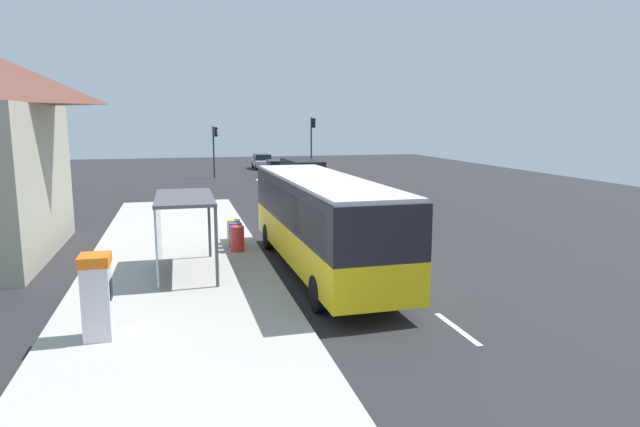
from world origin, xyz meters
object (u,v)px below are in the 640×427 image
(sedan_far, at_px, (262,161))
(recycling_bin_red, at_px, (237,239))
(bus, at_px, (321,219))
(sedan_near, at_px, (277,168))
(bus_shelter, at_px, (175,214))
(traffic_light_far_side, at_px, (215,143))
(traffic_light_near_side, at_px, (312,138))
(recycling_bin_blue, at_px, (235,235))
(ticket_machine, at_px, (97,296))
(recycling_bin_yellow, at_px, (234,232))
(white_van, at_px, (302,173))

(sedan_far, bearing_deg, recycling_bin_red, -99.84)
(bus, height_order, sedan_near, bus)
(recycling_bin_red, height_order, bus_shelter, bus_shelter)
(traffic_light_far_side, bearing_deg, recycling_bin_red, -92.18)
(traffic_light_near_side, bearing_deg, recycling_bin_blue, -109.37)
(sedan_near, height_order, sedan_far, same)
(recycling_bin_blue, bearing_deg, sedan_near, 76.89)
(bus, distance_m, recycling_bin_blue, 4.67)
(bus, distance_m, recycling_bin_red, 4.12)
(ticket_machine, bearing_deg, recycling_bin_yellow, 66.78)
(sedan_near, xyz_separation_m, traffic_light_far_side, (-5.39, 0.48, 2.25))
(sedan_near, bearing_deg, recycling_bin_yellow, -103.44)
(traffic_light_far_side, height_order, bus_shelter, traffic_light_far_side)
(recycling_bin_red, distance_m, traffic_light_far_side, 29.19)
(sedan_near, relative_size, sedan_far, 1.01)
(bus, relative_size, recycling_bin_red, 11.63)
(recycling_bin_red, bearing_deg, recycling_bin_blue, 90.00)
(white_van, height_order, recycling_bin_red, white_van)
(bus_shelter, bearing_deg, recycling_bin_blue, 55.77)
(recycling_bin_yellow, bearing_deg, recycling_bin_blue, -90.00)
(sedan_near, bearing_deg, bus, -97.22)
(bus_shelter, bearing_deg, white_van, 66.95)
(bus, bearing_deg, traffic_light_near_side, 77.05)
(bus, bearing_deg, white_van, 79.32)
(recycling_bin_red, bearing_deg, white_van, 70.11)
(bus, height_order, recycling_bin_red, bus)
(recycling_bin_red, relative_size, traffic_light_far_side, 0.21)
(ticket_machine, xyz_separation_m, traffic_light_near_side, (13.64, 36.05, 2.33))
(recycling_bin_yellow, bearing_deg, white_van, 68.55)
(recycling_bin_yellow, bearing_deg, recycling_bin_red, -90.00)
(recycling_bin_blue, height_order, bus_shelter, bus_shelter)
(recycling_bin_blue, bearing_deg, white_van, 69.36)
(sedan_near, xyz_separation_m, traffic_light_near_side, (3.20, -0.32, 2.71))
(recycling_bin_red, relative_size, bus_shelter, 0.24)
(white_van, height_order, sedan_near, white_van)
(traffic_light_near_side, bearing_deg, bus, -102.95)
(white_van, xyz_separation_m, recycling_bin_yellow, (-6.40, -16.29, -0.69))
(sedan_near, distance_m, traffic_light_far_side, 5.86)
(recycling_bin_yellow, distance_m, traffic_light_near_side, 28.71)
(ticket_machine, xyz_separation_m, bus_shelter, (1.73, 5.23, 0.93))
(recycling_bin_blue, bearing_deg, traffic_light_near_side, 70.63)
(recycling_bin_red, bearing_deg, sedan_near, 77.20)
(white_van, bearing_deg, bus_shelter, -113.05)
(recycling_bin_red, height_order, traffic_light_near_side, traffic_light_near_side)
(recycling_bin_yellow, xyz_separation_m, traffic_light_near_side, (9.70, 26.87, 2.85))
(bus, xyz_separation_m, sedan_far, (4.01, 40.54, -1.05))
(bus, relative_size, sedan_far, 2.51)
(recycling_bin_yellow, bearing_deg, ticket_machine, -113.22)
(traffic_light_near_side, bearing_deg, white_van, -107.29)
(sedan_near, height_order, traffic_light_far_side, traffic_light_far_side)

